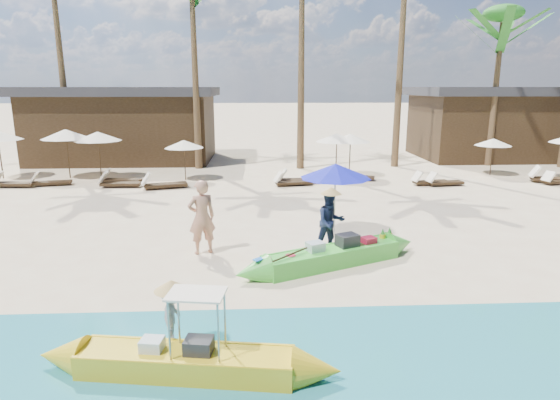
{
  "coord_description": "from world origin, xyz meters",
  "views": [
    {
      "loc": [
        -0.2,
        -11.03,
        4.31
      ],
      "look_at": [
        0.45,
        2.0,
        1.14
      ],
      "focal_mm": 30.0,
      "sensor_mm": 36.0,
      "label": 1
    }
  ],
  "objects_px": {
    "tourist": "(202,217)",
    "blue_umbrella": "(336,171)",
    "green_canoe": "(332,256)",
    "yellow_canoe": "(186,361)"
  },
  "relations": [
    {
      "from": "tourist",
      "to": "green_canoe",
      "type": "bearing_deg",
      "value": 141.2
    },
    {
      "from": "blue_umbrella",
      "to": "green_canoe",
      "type": "bearing_deg",
      "value": -100.54
    },
    {
      "from": "tourist",
      "to": "blue_umbrella",
      "type": "xyz_separation_m",
      "value": [
        3.7,
        1.19,
        0.98
      ]
    },
    {
      "from": "green_canoe",
      "to": "tourist",
      "type": "height_order",
      "value": "tourist"
    },
    {
      "from": "green_canoe",
      "to": "blue_umbrella",
      "type": "distance_m",
      "value": 2.84
    },
    {
      "from": "tourist",
      "to": "blue_umbrella",
      "type": "height_order",
      "value": "blue_umbrella"
    },
    {
      "from": "green_canoe",
      "to": "blue_umbrella",
      "type": "bearing_deg",
      "value": 55.02
    },
    {
      "from": "tourist",
      "to": "blue_umbrella",
      "type": "distance_m",
      "value": 4.01
    },
    {
      "from": "yellow_canoe",
      "to": "blue_umbrella",
      "type": "bearing_deg",
      "value": 71.27
    },
    {
      "from": "green_canoe",
      "to": "tourist",
      "type": "bearing_deg",
      "value": 138.12
    }
  ]
}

